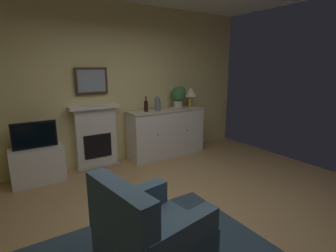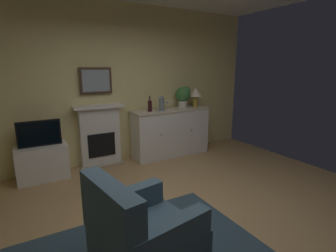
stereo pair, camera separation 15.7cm
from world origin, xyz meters
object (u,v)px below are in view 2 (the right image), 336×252
wine_glass_center (172,103)px  armchair (141,234)px  wine_bottle (150,106)px  tv_cabinet (43,162)px  potted_plant_small (183,95)px  vase_decorative (162,103)px  framed_picture (96,81)px  fireplace_unit (100,135)px  tv_set (39,133)px  wine_glass_left (167,103)px  table_lamp (195,94)px  sideboard_cabinet (171,132)px

wine_glass_center → armchair: bearing=-125.6°
wine_bottle → armchair: 2.92m
wine_glass_center → tv_cabinet: 2.51m
potted_plant_small → vase_decorative: bearing=-170.2°
framed_picture → tv_cabinet: framed_picture is taller
fireplace_unit → tv_set: size_ratio=1.77×
tv_set → armchair: size_ratio=0.67×
wine_bottle → wine_glass_left: wine_bottle is taller
wine_glass_left → wine_glass_center: same height
framed_picture → wine_glass_left: bearing=-9.4°
wine_glass_center → tv_set: wine_glass_center is taller
framed_picture → potted_plant_small: (1.69, -0.18, -0.32)m
potted_plant_small → wine_glass_left: bearing=-174.5°
wine_bottle → table_lamp: bearing=1.1°
table_lamp → wine_glass_left: table_lamp is taller
vase_decorative → wine_bottle: bearing=172.7°
sideboard_cabinet → fireplace_unit: bearing=172.6°
tv_cabinet → fireplace_unit: bearing=9.4°
framed_picture → potted_plant_small: size_ratio=1.28×
tv_set → vase_decorative: bearing=-1.1°
framed_picture → tv_set: (-0.98, -0.23, -0.76)m
tv_cabinet → wine_glass_center: bearing=-0.1°
wine_glass_left → table_lamp: bearing=-0.6°
fireplace_unit → vase_decorative: (1.14, -0.23, 0.53)m
tv_cabinet → potted_plant_small: bearing=0.7°
wine_glass_left → tv_cabinet: (-2.27, 0.01, -0.78)m
fireplace_unit → framed_picture: bearing=90.0°
framed_picture → wine_glass_center: 1.49m
armchair → tv_set: bearing=102.6°
sideboard_cabinet → wine_bottle: size_ratio=5.44×
sideboard_cabinet → vase_decorative: (-0.23, -0.05, 0.61)m
table_lamp → sideboard_cabinet: bearing=-180.0°
wine_glass_center → fireplace_unit: bearing=173.2°
tv_set → fireplace_unit: bearing=10.8°
table_lamp → vase_decorative: (-0.82, -0.05, -0.14)m
table_lamp → tv_set: size_ratio=0.65×
sideboard_cabinet → potted_plant_small: (0.32, 0.05, 0.72)m
fireplace_unit → armchair: fireplace_unit is taller
wine_bottle → wine_glass_left: size_ratio=1.76×
framed_picture → wine_bottle: (0.91, -0.24, -0.47)m
wine_glass_left → wine_glass_center: size_ratio=1.00×
framed_picture → table_lamp: 2.00m
sideboard_cabinet → potted_plant_small: size_ratio=3.67×
vase_decorative → armchair: size_ratio=0.31×
tv_cabinet → tv_set: 0.48m
wine_bottle → tv_cabinet: 2.03m
potted_plant_small → tv_set: bearing=-178.9°
table_lamp → tv_cabinet: 3.08m
wine_glass_center → tv_set: size_ratio=0.27×
table_lamp → tv_set: bearing=-179.8°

